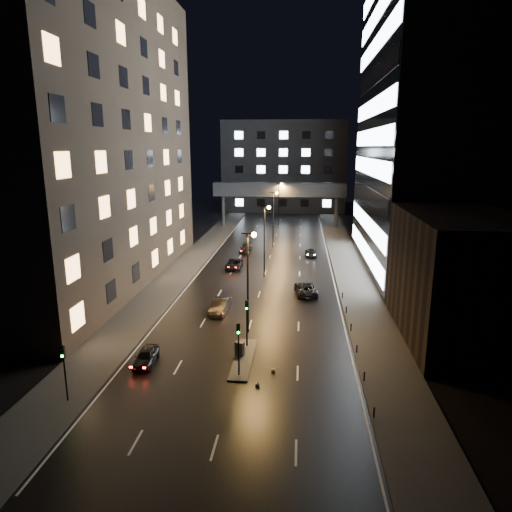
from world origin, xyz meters
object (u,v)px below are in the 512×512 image
object	(u,v)px
car_toward_a	(306,289)
car_toward_b	(311,252)
car_away_c	(234,264)
utility_cabinet	(240,348)
car_away_a	(146,356)
car_away_b	(220,306)
car_away_d	(246,249)

from	to	relation	value
car_toward_a	car_toward_b	xyz separation A→B (m)	(1.01, 20.83, -0.11)
car_away_c	utility_cabinet	size ratio (longest dim) A/B	3.97
car_away_a	car_away_c	world-z (taller)	car_away_c
car_away_b	car_toward_a	bearing A→B (deg)	42.05
car_away_a	car_away_b	distance (m)	13.36
car_away_b	car_toward_b	size ratio (longest dim) A/B	1.07
car_toward_b	utility_cabinet	bearing A→B (deg)	77.45
car_away_a	car_away_b	xyz separation A→B (m)	(4.12, 12.71, 0.10)
utility_cabinet	car_away_b	bearing A→B (deg)	128.16
car_away_a	car_away_d	size ratio (longest dim) A/B	0.83
car_away_d	car_toward_b	xyz separation A→B (m)	(11.26, -1.59, -0.05)
car_away_b	car_away_c	distance (m)	18.94
car_away_a	car_away_d	distance (m)	42.71
car_away_b	car_away_d	bearing A→B (deg)	95.43
car_away_a	car_away_d	world-z (taller)	car_away_d
car_away_a	car_toward_a	xyz separation A→B (m)	(13.63, 20.15, 0.08)
car_away_c	utility_cabinet	bearing A→B (deg)	-80.57
car_away_c	car_away_d	world-z (taller)	car_away_c
car_away_c	car_away_d	distance (m)	10.97
car_away_a	car_toward_a	world-z (taller)	car_toward_a
car_away_c	car_away_d	size ratio (longest dim) A/B	1.05
car_away_d	car_toward_a	size ratio (longest dim) A/B	0.88
car_toward_b	utility_cabinet	distance (m)	39.48
utility_cabinet	car_away_c	bearing A→B (deg)	118.57
car_away_a	car_away_d	xyz separation A→B (m)	(3.39, 42.57, 0.01)
car_away_d	car_away_c	bearing A→B (deg)	-91.33
car_away_d	car_toward_b	bearing A→B (deg)	-7.02
car_away_b	car_away_d	distance (m)	29.87
car_toward_a	car_toward_b	size ratio (longest dim) A/B	1.23
car_away_c	car_away_d	xyz separation A→B (m)	(0.45, 10.96, -0.00)
car_away_b	car_away_c	bearing A→B (deg)	97.61
utility_cabinet	car_away_a	bearing A→B (deg)	-145.41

